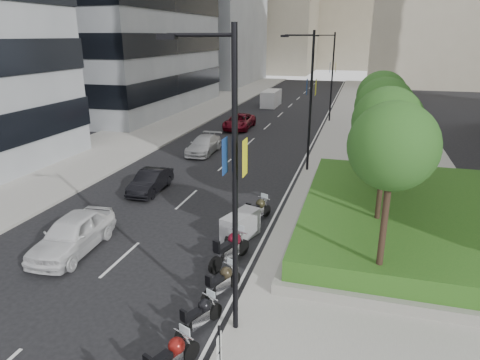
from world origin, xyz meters
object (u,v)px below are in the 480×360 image
at_px(motorcycle_2, 200,315).
at_px(motorcycle_3, 222,281).
at_px(lamp_post_2, 331,73).
at_px(car_a, 73,234).
at_px(motorcycle_4, 230,248).
at_px(delivery_van, 271,99).
at_px(motorcycle_6, 258,210).
at_px(car_c, 204,145).
at_px(car_b, 150,181).
at_px(motorcycle_1, 171,359).
at_px(car_d, 239,121).
at_px(lamp_post_1, 308,95).
at_px(lamp_post_0, 229,175).
at_px(motorcycle_5, 240,226).

relative_size(motorcycle_2, motorcycle_3, 0.96).
bearing_deg(lamp_post_2, car_a, -103.88).
relative_size(motorcycle_4, delivery_van, 0.50).
relative_size(lamp_post_2, motorcycle_4, 3.80).
height_order(motorcycle_2, motorcycle_6, motorcycle_6).
distance_m(lamp_post_2, motorcycle_4, 31.42).
relative_size(motorcycle_4, car_c, 0.52).
relative_size(motorcycle_4, car_b, 0.61).
bearing_deg(motorcycle_2, motorcycle_1, -157.32).
bearing_deg(motorcycle_6, motorcycle_4, -157.93).
distance_m(motorcycle_6, car_d, 22.00).
height_order(lamp_post_1, motorcycle_6, lamp_post_1).
height_order(lamp_post_0, motorcycle_3, lamp_post_0).
height_order(car_c, delivery_van, delivery_van).
bearing_deg(lamp_post_1, car_c, 162.29).
bearing_deg(delivery_van, motorcycle_5, -79.55).
xyz_separation_m(lamp_post_0, lamp_post_1, (0.00, 17.00, 0.00)).
height_order(lamp_post_0, lamp_post_2, same).
bearing_deg(car_c, delivery_van, 88.81).
distance_m(lamp_post_0, motorcycle_6, 9.46).
bearing_deg(car_b, motorcycle_2, -58.78).
height_order(lamp_post_0, motorcycle_6, lamp_post_0).
bearing_deg(motorcycle_2, motorcycle_3, 22.26).
bearing_deg(car_c, car_d, 88.54).
bearing_deg(motorcycle_2, delivery_van, 33.47).
bearing_deg(motorcycle_3, lamp_post_0, -131.33).
xyz_separation_m(motorcycle_6, car_a, (-6.74, -5.15, 0.22)).
height_order(motorcycle_4, car_b, car_b).
bearing_deg(motorcycle_5, car_b, 74.52).
relative_size(motorcycle_4, motorcycle_5, 1.07).
height_order(lamp_post_2, car_b, lamp_post_2).
bearing_deg(motorcycle_5, car_a, 133.19).
relative_size(motorcycle_5, motorcycle_6, 1.08).
distance_m(motorcycle_1, delivery_van, 46.35).
relative_size(lamp_post_1, motorcycle_5, 4.07).
height_order(motorcycle_1, motorcycle_3, motorcycle_1).
xyz_separation_m(lamp_post_1, car_c, (-8.19, 2.61, -4.41)).
height_order(motorcycle_1, motorcycle_5, motorcycle_5).
relative_size(motorcycle_3, car_b, 0.49).
relative_size(motorcycle_1, motorcycle_5, 0.92).
xyz_separation_m(lamp_post_0, delivery_van, (-7.97, 43.56, -4.13)).
bearing_deg(motorcycle_5, motorcycle_6, 11.03).
xyz_separation_m(lamp_post_0, motorcycle_4, (-1.21, 3.92, -4.40)).
distance_m(car_b, car_c, 9.02).
bearing_deg(car_c, motorcycle_3, -68.34).
distance_m(motorcycle_4, car_a, 6.72).
distance_m(car_c, delivery_van, 23.94).
xyz_separation_m(lamp_post_1, motorcycle_4, (-1.21, -13.08, -4.40)).
height_order(motorcycle_5, car_b, car_b).
bearing_deg(car_a, motorcycle_2, -29.16).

